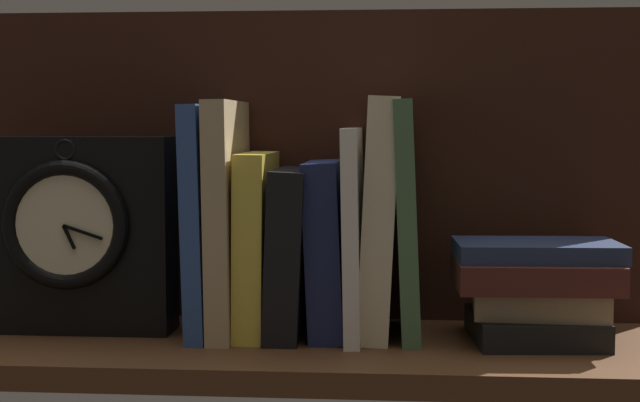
{
  "coord_description": "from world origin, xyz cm",
  "views": [
    {
      "loc": [
        10.84,
        -98.76,
        22.88
      ],
      "look_at": [
        2.44,
        3.52,
        14.57
      ],
      "focal_mm": 53.44,
      "sensor_mm": 36.0,
      "label": 1
    }
  ],
  "objects_px": {
    "book_blue_modern": "(205,219)",
    "book_black_skeptic": "(290,252)",
    "book_tan_shortstories": "(228,218)",
    "book_white_catcher": "(354,232)",
    "book_stack_side": "(536,290)",
    "book_cream_twain": "(379,217)",
    "book_yellow_seinlanguage": "(256,243)",
    "book_navy_bierce": "(326,248)",
    "framed_clock": "(75,233)",
    "book_green_romantic": "(407,219)"
  },
  "relations": [
    {
      "from": "book_navy_bierce",
      "to": "book_green_romantic",
      "type": "height_order",
      "value": "book_green_romantic"
    },
    {
      "from": "book_black_skeptic",
      "to": "book_cream_twain",
      "type": "xyz_separation_m",
      "value": [
        0.1,
        0.0,
        0.04
      ]
    },
    {
      "from": "book_blue_modern",
      "to": "book_yellow_seinlanguage",
      "type": "relative_size",
      "value": 1.26
    },
    {
      "from": "framed_clock",
      "to": "book_navy_bierce",
      "type": "bearing_deg",
      "value": 2.16
    },
    {
      "from": "book_yellow_seinlanguage",
      "to": "framed_clock",
      "type": "xyz_separation_m",
      "value": [
        -0.2,
        -0.01,
        0.01
      ]
    },
    {
      "from": "book_blue_modern",
      "to": "book_green_romantic",
      "type": "height_order",
      "value": "book_green_romantic"
    },
    {
      "from": "book_yellow_seinlanguage",
      "to": "book_cream_twain",
      "type": "height_order",
      "value": "book_cream_twain"
    },
    {
      "from": "book_yellow_seinlanguage",
      "to": "book_cream_twain",
      "type": "bearing_deg",
      "value": 0.0
    },
    {
      "from": "book_yellow_seinlanguage",
      "to": "book_stack_side",
      "type": "xyz_separation_m",
      "value": [
        0.3,
        -0.02,
        -0.04
      ]
    },
    {
      "from": "book_yellow_seinlanguage",
      "to": "book_navy_bierce",
      "type": "distance_m",
      "value": 0.08
    },
    {
      "from": "book_yellow_seinlanguage",
      "to": "book_cream_twain",
      "type": "relative_size",
      "value": 0.77
    },
    {
      "from": "book_yellow_seinlanguage",
      "to": "book_green_romantic",
      "type": "distance_m",
      "value": 0.17
    },
    {
      "from": "book_yellow_seinlanguage",
      "to": "book_stack_side",
      "type": "bearing_deg",
      "value": -3.47
    },
    {
      "from": "book_white_catcher",
      "to": "book_cream_twain",
      "type": "xyz_separation_m",
      "value": [
        0.03,
        0.0,
        0.02
      ]
    },
    {
      "from": "book_tan_shortstories",
      "to": "book_white_catcher",
      "type": "distance_m",
      "value": 0.14
    },
    {
      "from": "book_green_romantic",
      "to": "framed_clock",
      "type": "distance_m",
      "value": 0.36
    },
    {
      "from": "book_green_romantic",
      "to": "framed_clock",
      "type": "xyz_separation_m",
      "value": [
        -0.36,
        -0.01,
        -0.02
      ]
    },
    {
      "from": "book_tan_shortstories",
      "to": "book_yellow_seinlanguage",
      "type": "bearing_deg",
      "value": 0.0
    },
    {
      "from": "book_black_skeptic",
      "to": "book_cream_twain",
      "type": "distance_m",
      "value": 0.1
    },
    {
      "from": "book_blue_modern",
      "to": "book_white_catcher",
      "type": "xyz_separation_m",
      "value": [
        0.16,
        0.0,
        -0.01
      ]
    },
    {
      "from": "book_cream_twain",
      "to": "book_green_romantic",
      "type": "relative_size",
      "value": 1.01
    },
    {
      "from": "book_tan_shortstories",
      "to": "book_cream_twain",
      "type": "relative_size",
      "value": 0.99
    },
    {
      "from": "book_blue_modern",
      "to": "book_cream_twain",
      "type": "relative_size",
      "value": 0.97
    },
    {
      "from": "book_black_skeptic",
      "to": "book_cream_twain",
      "type": "relative_size",
      "value": 0.7
    },
    {
      "from": "book_yellow_seinlanguage",
      "to": "book_navy_bierce",
      "type": "xyz_separation_m",
      "value": [
        0.08,
        0.0,
        -0.0
      ]
    },
    {
      "from": "book_blue_modern",
      "to": "book_stack_side",
      "type": "relative_size",
      "value": 1.44
    },
    {
      "from": "book_cream_twain",
      "to": "framed_clock",
      "type": "distance_m",
      "value": 0.33
    },
    {
      "from": "book_blue_modern",
      "to": "book_yellow_seinlanguage",
      "type": "bearing_deg",
      "value": 0.0
    },
    {
      "from": "book_yellow_seinlanguage",
      "to": "book_green_romantic",
      "type": "relative_size",
      "value": 0.78
    },
    {
      "from": "book_blue_modern",
      "to": "framed_clock",
      "type": "distance_m",
      "value": 0.14
    },
    {
      "from": "book_black_skeptic",
      "to": "book_stack_side",
      "type": "distance_m",
      "value": 0.27
    },
    {
      "from": "framed_clock",
      "to": "book_blue_modern",
      "type": "bearing_deg",
      "value": 4.18
    },
    {
      "from": "book_blue_modern",
      "to": "book_black_skeptic",
      "type": "distance_m",
      "value": 0.1
    },
    {
      "from": "book_white_catcher",
      "to": "book_stack_side",
      "type": "bearing_deg",
      "value": -5.36
    },
    {
      "from": "book_yellow_seinlanguage",
      "to": "book_green_romantic",
      "type": "bearing_deg",
      "value": 0.0
    },
    {
      "from": "book_blue_modern",
      "to": "book_green_romantic",
      "type": "relative_size",
      "value": 0.98
    },
    {
      "from": "book_cream_twain",
      "to": "book_navy_bierce",
      "type": "bearing_deg",
      "value": 180.0
    },
    {
      "from": "book_cream_twain",
      "to": "book_green_romantic",
      "type": "xyz_separation_m",
      "value": [
        0.03,
        0.0,
        -0.0
      ]
    },
    {
      "from": "book_yellow_seinlanguage",
      "to": "framed_clock",
      "type": "bearing_deg",
      "value": -177.01
    },
    {
      "from": "book_black_skeptic",
      "to": "book_cream_twain",
      "type": "height_order",
      "value": "book_cream_twain"
    },
    {
      "from": "book_black_skeptic",
      "to": "book_green_romantic",
      "type": "relative_size",
      "value": 0.71
    },
    {
      "from": "book_yellow_seinlanguage",
      "to": "framed_clock",
      "type": "relative_size",
      "value": 0.92
    },
    {
      "from": "book_cream_twain",
      "to": "book_stack_side",
      "type": "bearing_deg",
      "value": -6.26
    },
    {
      "from": "book_green_romantic",
      "to": "book_navy_bierce",
      "type": "bearing_deg",
      "value": 180.0
    },
    {
      "from": "book_green_romantic",
      "to": "book_stack_side",
      "type": "xyz_separation_m",
      "value": [
        0.14,
        -0.02,
        -0.07
      ]
    },
    {
      "from": "book_tan_shortstories",
      "to": "framed_clock",
      "type": "xyz_separation_m",
      "value": [
        -0.17,
        -0.01,
        -0.02
      ]
    },
    {
      "from": "book_blue_modern",
      "to": "framed_clock",
      "type": "relative_size",
      "value": 1.16
    },
    {
      "from": "book_tan_shortstories",
      "to": "book_stack_side",
      "type": "height_order",
      "value": "book_tan_shortstories"
    },
    {
      "from": "book_blue_modern",
      "to": "book_black_skeptic",
      "type": "relative_size",
      "value": 1.38
    },
    {
      "from": "book_tan_shortstories",
      "to": "book_yellow_seinlanguage",
      "type": "xyz_separation_m",
      "value": [
        0.03,
        0.0,
        -0.03
      ]
    }
  ]
}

